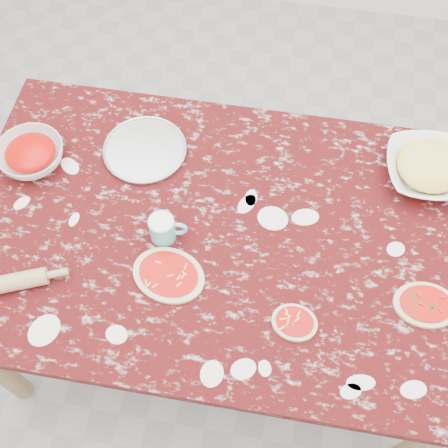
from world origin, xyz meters
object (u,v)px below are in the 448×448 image
worktable (224,245)px  cheese_bowl (428,169)px  pizza_tray (145,150)px  sauce_bowl (31,155)px  rolling_pin (2,285)px  flour_mug (163,228)px

worktable → cheese_bowl: cheese_bowl is taller
pizza_tray → sauce_bowl: sauce_bowl is taller
rolling_pin → worktable: bearing=25.9°
rolling_pin → flour_mug: bearing=30.4°
pizza_tray → flour_mug: size_ratio=2.37×
sauce_bowl → flour_mug: flour_mug is taller
sauce_bowl → pizza_tray: bearing=16.1°
worktable → rolling_pin: (-0.59, -0.28, 0.11)m
cheese_bowl → rolling_pin: cheese_bowl is taller
worktable → cheese_bowl: (0.60, 0.31, 0.12)m
sauce_bowl → flour_mug: bearing=-22.5°
worktable → pizza_tray: bearing=140.1°
pizza_tray → flour_mug: bearing=-65.9°
flour_mug → worktable: bearing=13.7°
pizza_tray → worktable: bearing=-39.9°
pizza_tray → sauce_bowl: bearing=-163.9°
sauce_bowl → flour_mug: (0.48, -0.20, 0.01)m
rolling_pin → sauce_bowl: bearing=98.3°
sauce_bowl → rolling_pin: (0.06, -0.44, -0.01)m
sauce_bowl → cheese_bowl: size_ratio=0.79×
worktable → sauce_bowl: size_ratio=7.51×
pizza_tray → sauce_bowl: (-0.34, -0.10, 0.03)m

